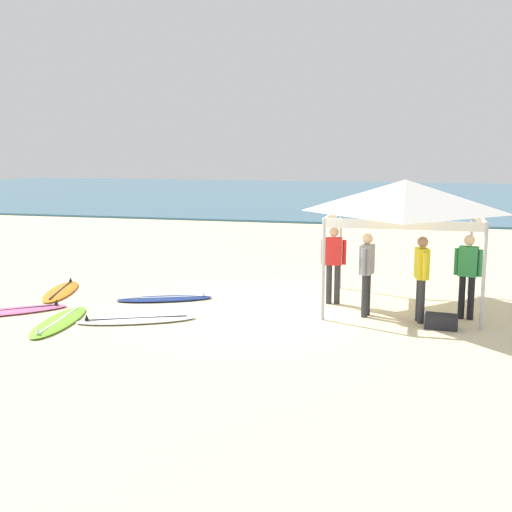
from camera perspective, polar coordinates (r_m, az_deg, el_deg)
name	(u,v)px	position (r m, az deg, el deg)	size (l,w,h in m)	color
ground_plane	(281,310)	(13.56, 2.22, -4.89)	(80.00, 80.00, 0.00)	beige
sea	(376,195)	(46.79, 10.68, 5.36)	(80.00, 36.00, 0.10)	#386B84
canopy_tent	(405,197)	(13.87, 13.23, 5.20)	(3.14, 3.14, 2.75)	#B7B7BC
surfboard_navy	(165,299)	(14.58, -8.16, -3.80)	(2.21, 1.36, 0.19)	navy
surfboard_orange	(61,291)	(15.88, -17.09, -3.03)	(1.23, 2.38, 0.19)	orange
surfboard_lime	(59,322)	(13.14, -17.26, -5.63)	(0.99, 2.44, 0.19)	#7AD12D
surfboard_white	(136,320)	(12.92, -10.71, -5.63)	(2.40, 1.52, 0.19)	white
surfboard_pink	(8,311)	(14.31, -21.36, -4.63)	(2.28, 2.03, 0.19)	pink
person_red	(334,260)	(14.02, 6.97, -0.34)	(0.55, 0.26, 1.71)	#2D2D33
person_green	(468,271)	(13.35, 18.46, -1.27)	(0.54, 0.30, 1.71)	black
person_yellow	(421,273)	(12.86, 14.62, -1.49)	(0.30, 0.54, 1.71)	#2D2D33
person_grey	(367,269)	(13.08, 9.90, -1.13)	(0.30, 0.54, 1.71)	#2D2D33
gear_bag_near_tent	(441,322)	(12.67, 16.29, -5.66)	(0.60, 0.32, 0.28)	#232328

